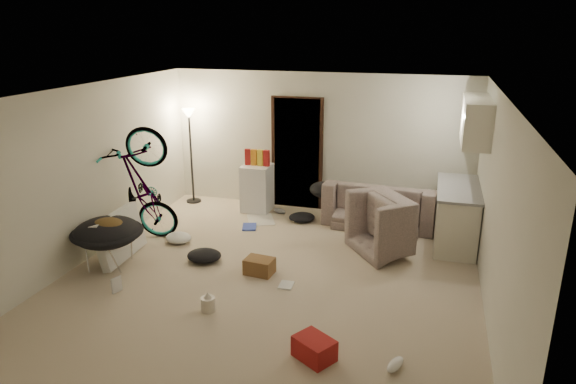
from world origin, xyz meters
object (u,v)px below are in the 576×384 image
(floor_lamp, at_px, (190,136))
(tv_box, at_px, (120,236))
(sofa, at_px, (379,209))
(drink_case_a, at_px, (259,266))
(armchair, at_px, (399,229))
(mini_fridge, at_px, (257,188))
(bicycle, at_px, (144,210))
(kitchen_counter, at_px, (456,216))
(saucer_chair, at_px, (108,238))
(drink_case_b, at_px, (314,348))
(juicer, at_px, (208,303))

(floor_lamp, distance_m, tv_box, 2.77)
(sofa, height_order, drink_case_a, sofa)
(floor_lamp, xyz_separation_m, drink_case_a, (2.23, -2.52, -1.20))
(armchair, height_order, mini_fridge, mini_fridge)
(bicycle, bearing_deg, sofa, -73.34)
(kitchen_counter, height_order, sofa, kitchen_counter)
(saucer_chair, distance_m, tv_box, 0.29)
(armchair, height_order, saucer_chair, saucer_chair)
(sofa, distance_m, drink_case_b, 3.97)
(armchair, bearing_deg, tv_box, 72.91)
(drink_case_a, bearing_deg, floor_lamp, 137.53)
(floor_lamp, distance_m, drink_case_a, 3.57)
(kitchen_counter, height_order, bicycle, bicycle)
(mini_fridge, xyz_separation_m, drink_case_b, (2.04, -4.06, -0.31))
(bicycle, relative_size, juicer, 7.60)
(drink_case_b, bearing_deg, floor_lamp, 161.70)
(tv_box, distance_m, juicer, 2.13)
(bicycle, height_order, drink_case_a, bicycle)
(sofa, relative_size, mini_fridge, 2.17)
(mini_fridge, bearing_deg, juicer, -79.82)
(sofa, distance_m, drink_case_a, 2.70)
(floor_lamp, xyz_separation_m, juicer, (1.95, -3.61, -1.21))
(drink_case_a, bearing_deg, tv_box, -171.93)
(sofa, xyz_separation_m, drink_case_b, (-0.21, -3.96, -0.16))
(bicycle, height_order, juicer, bicycle)
(sofa, distance_m, juicer, 3.79)
(kitchen_counter, distance_m, tv_box, 5.11)
(juicer, bearing_deg, drink_case_a, 75.89)
(juicer, bearing_deg, sofa, 64.18)
(drink_case_a, bearing_deg, juicer, -98.09)
(saucer_chair, bearing_deg, sofa, 37.37)
(saucer_chair, distance_m, drink_case_b, 3.55)
(floor_lamp, height_order, drink_case_b, floor_lamp)
(floor_lamp, relative_size, mini_fridge, 2.11)
(kitchen_counter, height_order, juicer, kitchen_counter)
(saucer_chair, xyz_separation_m, tv_box, (0.00, 0.28, -0.07))
(tv_box, distance_m, drink_case_a, 2.14)
(saucer_chair, relative_size, juicer, 3.99)
(bicycle, height_order, tv_box, bicycle)
(mini_fridge, relative_size, tv_box, 0.82)
(saucer_chair, height_order, drink_case_b, saucer_chair)
(mini_fridge, xyz_separation_m, saucer_chair, (-1.25, -2.77, -0.01))
(kitchen_counter, relative_size, drink_case_b, 3.75)
(tv_box, xyz_separation_m, drink_case_b, (3.29, -1.57, -0.23))
(mini_fridge, xyz_separation_m, drink_case_a, (0.88, -2.42, -0.32))
(juicer, bearing_deg, floor_lamp, 118.43)
(kitchen_counter, bearing_deg, drink_case_a, -144.35)
(kitchen_counter, height_order, tv_box, kitchen_counter)
(bicycle, xyz_separation_m, drink_case_a, (2.13, -0.62, -0.39))
(drink_case_b, distance_m, juicer, 1.54)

